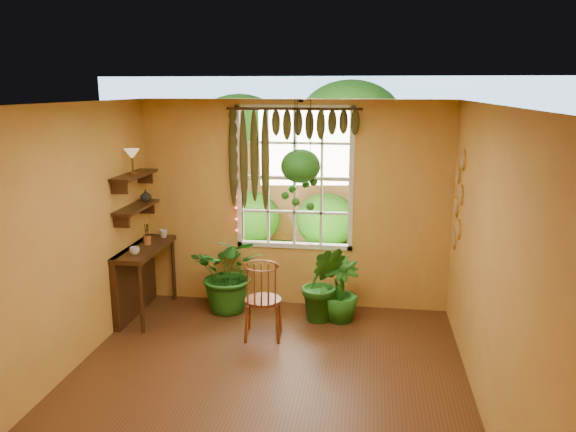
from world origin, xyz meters
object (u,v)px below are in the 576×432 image
(counter_ledge, at_px, (138,273))
(hanging_basket, at_px, (301,168))
(windsor_chair, at_px, (263,311))
(potted_plant_left, at_px, (230,273))
(potted_plant_mid, at_px, (323,283))

(counter_ledge, relative_size, hanging_basket, 0.89)
(windsor_chair, distance_m, potted_plant_left, 0.94)
(counter_ledge, relative_size, potted_plant_left, 1.16)
(windsor_chair, bearing_deg, potted_plant_left, 121.59)
(counter_ledge, bearing_deg, hanging_basket, 11.74)
(potted_plant_left, bearing_deg, potted_plant_mid, -6.82)
(windsor_chair, height_order, hanging_basket, hanging_basket)
(counter_ledge, distance_m, hanging_basket, 2.45)
(counter_ledge, xyz_separation_m, windsor_chair, (1.70, -0.46, -0.22))
(windsor_chair, xyz_separation_m, hanging_basket, (0.32, 0.88, 1.54))
(windsor_chair, height_order, potted_plant_left, windsor_chair)
(counter_ledge, height_order, hanging_basket, hanging_basket)
(potted_plant_mid, distance_m, hanging_basket, 1.45)
(potted_plant_mid, height_order, hanging_basket, hanging_basket)
(potted_plant_left, height_order, hanging_basket, hanging_basket)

